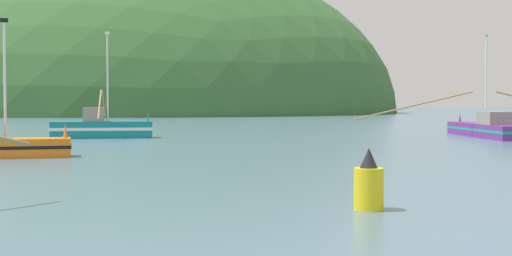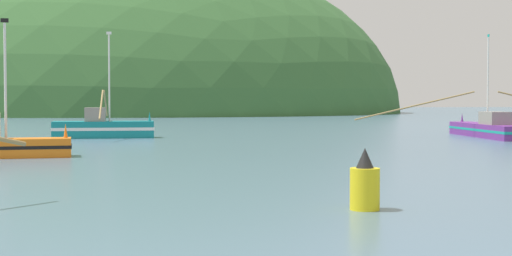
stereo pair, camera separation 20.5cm
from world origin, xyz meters
name	(u,v)px [view 2 (the right image)]	position (x,y,z in m)	size (l,w,h in m)	color
hill_far_left	(127,113)	(-12.02, 160.08, 0.00)	(126.35, 101.08, 74.29)	#386633
fishing_boat_purple	(487,128)	(16.50, 42.14, 0.67)	(19.61, 12.15, 7.62)	#6B2D84
fishing_boat_orange	(0,144)	(-15.51, 27.71, 0.63)	(6.47, 2.28, 6.60)	orange
fishing_boat_teal	(103,128)	(-11.65, 45.65, 0.76)	(7.29, 12.03, 7.73)	#147F84
channel_buoy	(365,184)	(-3.49, 9.17, 0.63)	(0.74, 0.74, 1.53)	yellow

